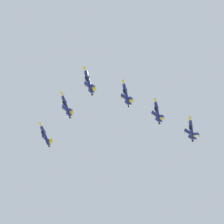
{
  "coord_description": "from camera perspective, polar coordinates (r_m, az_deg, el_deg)",
  "views": [
    {
      "loc": [
        -0.31,
        0.79,
        1.65
      ],
      "look_at": [
        25.84,
        66.28,
        136.67
      ],
      "focal_mm": 45.11,
      "sensor_mm": 36.0,
      "label": 1
    }
  ],
  "objects": [
    {
      "name": "fighter_jet_right_wing",
      "position": [
        154.1,
        -9.3,
        1.31
      ],
      "size": [
        10.79,
        13.88,
        7.34
      ],
      "rotation": [
        0.0,
        -0.8,
        2.53
      ],
      "color": "navy"
    },
    {
      "name": "fighter_jet_trail_slot",
      "position": [
        161.78,
        15.8,
        -3.44
      ],
      "size": [
        10.79,
        13.88,
        7.34
      ],
      "rotation": [
        0.0,
        -0.8,
        2.53
      ],
      "color": "navy"
    },
    {
      "name": "fighter_jet_left_wing",
      "position": [
        150.49,
        2.88,
        3.7
      ],
      "size": [
        10.92,
        13.88,
        7.84
      ],
      "rotation": [
        0.0,
        -0.88,
        2.53
      ],
      "color": "navy"
    },
    {
      "name": "fighter_jet_left_outer",
      "position": [
        155.53,
        9.16,
        0.09
      ],
      "size": [
        10.97,
        13.88,
        8.05
      ],
      "rotation": [
        0.0,
        -0.91,
        2.53
      ],
      "color": "navy"
    },
    {
      "name": "fighter_jet_lead",
      "position": [
        145.87,
        -4.79,
        6.2
      ],
      "size": [
        10.94,
        13.88,
        7.95
      ],
      "rotation": [
        0.0,
        -0.9,
        2.53
      ],
      "color": "navy"
    },
    {
      "name": "fighter_jet_right_outer",
      "position": [
        162.72,
        -13.46,
        -4.6
      ],
      "size": [
        10.86,
        13.88,
        7.63
      ],
      "rotation": [
        0.0,
        -0.85,
        2.53
      ],
      "color": "navy"
    }
  ]
}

